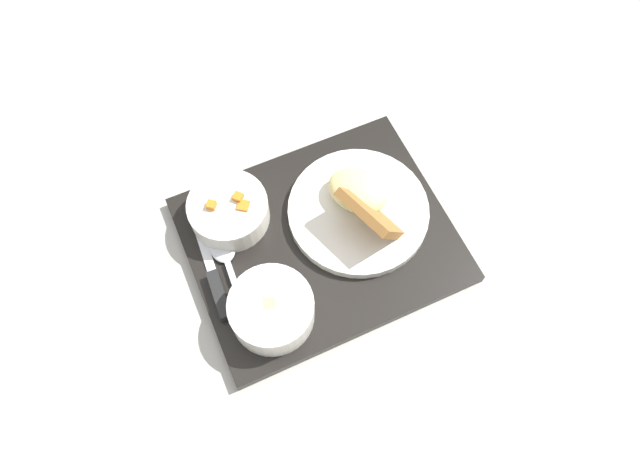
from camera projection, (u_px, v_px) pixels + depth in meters
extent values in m
plane|color=#ADA89E|center=(320.00, 242.00, 0.89)|extent=(4.00, 4.00, 0.00)
cube|color=black|center=(320.00, 240.00, 0.88)|extent=(0.40, 0.33, 0.02)
cylinder|color=silver|center=(229.00, 211.00, 0.87)|extent=(0.12, 0.12, 0.05)
torus|color=silver|center=(227.00, 205.00, 0.85)|extent=(0.12, 0.12, 0.01)
cylinder|color=#A8D184|center=(227.00, 206.00, 0.85)|extent=(0.04, 0.04, 0.01)
cylinder|color=#A8D184|center=(231.00, 202.00, 0.86)|extent=(0.04, 0.04, 0.01)
cylinder|color=#A8D184|center=(228.00, 202.00, 0.86)|extent=(0.04, 0.04, 0.02)
cube|color=orange|center=(244.00, 207.00, 0.85)|extent=(0.02, 0.02, 0.01)
cube|color=orange|center=(212.00, 206.00, 0.84)|extent=(0.02, 0.02, 0.02)
cube|color=orange|center=(238.00, 198.00, 0.85)|extent=(0.02, 0.02, 0.01)
cylinder|color=silver|center=(272.00, 310.00, 0.80)|extent=(0.12, 0.12, 0.05)
torus|color=silver|center=(270.00, 305.00, 0.77)|extent=(0.12, 0.12, 0.01)
cylinder|color=#939E56|center=(271.00, 309.00, 0.79)|extent=(0.10, 0.10, 0.04)
cube|color=#B2C170|center=(269.00, 305.00, 0.78)|extent=(0.02, 0.02, 0.01)
cylinder|color=silver|center=(358.00, 211.00, 0.88)|extent=(0.22, 0.22, 0.02)
ellipsoid|color=#E5CC7F|center=(358.00, 191.00, 0.87)|extent=(0.11, 0.12, 0.04)
cube|color=#93602D|center=(371.00, 214.00, 0.84)|extent=(0.09, 0.11, 0.09)
cube|color=silver|center=(202.00, 241.00, 0.87)|extent=(0.02, 0.12, 0.00)
cube|color=black|center=(219.00, 295.00, 0.82)|extent=(0.02, 0.08, 0.02)
ellipsoid|color=silver|center=(222.00, 247.00, 0.86)|extent=(0.04, 0.06, 0.01)
cube|color=silver|center=(237.00, 289.00, 0.83)|extent=(0.02, 0.09, 0.01)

